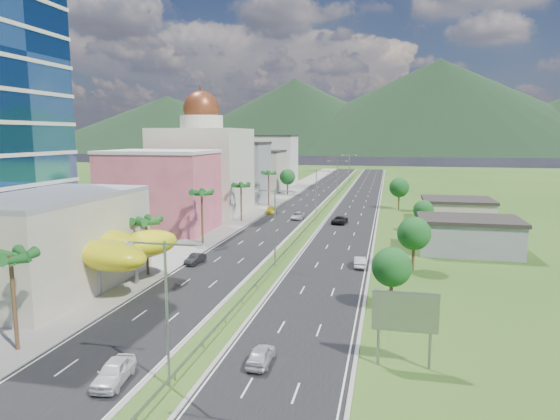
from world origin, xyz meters
The scene contains 38 objects.
ground centered at (0.00, 0.00, 0.00)m, with size 500.00×500.00×0.00m, color #2D5119.
road_left centered at (-7.50, 90.00, 0.02)m, with size 11.00×260.00×0.04m, color black.
road_right centered at (7.50, 90.00, 0.02)m, with size 11.00×260.00×0.04m, color black.
sidewalk_left centered at (-17.00, 90.00, 0.06)m, with size 7.00×260.00×0.12m, color gray.
median_guardrail centered at (0.00, 71.99, 0.62)m, with size 0.10×216.06×0.76m.
streetlight_median_a centered at (0.00, -25.00, 6.75)m, with size 6.04×0.25×11.00m.
streetlight_median_b centered at (0.00, 10.00, 6.75)m, with size 6.04×0.25×11.00m.
streetlight_median_c centered at (0.00, 50.00, 6.75)m, with size 6.04×0.25×11.00m.
streetlight_median_d centered at (0.00, 95.00, 6.75)m, with size 6.04×0.25×11.00m.
streetlight_median_e centered at (0.00, 140.00, 6.75)m, with size 6.04×0.25×11.00m.
lime_canopy centered at (-20.00, -4.00, 4.99)m, with size 18.00×15.00×7.40m.
pink_shophouse centered at (-28.00, 32.00, 7.50)m, with size 20.00×15.00×15.00m, color #C95264.
domed_building centered at (-28.00, 55.00, 11.35)m, with size 20.00×20.00×28.70m.
midrise_grey centered at (-27.00, 80.00, 8.00)m, with size 16.00×15.00×16.00m, color gray.
midrise_beige centered at (-27.00, 102.00, 6.50)m, with size 16.00×15.00×13.00m, color #A7A18A.
midrise_white centered at (-27.00, 125.00, 9.00)m, with size 16.00×15.00×18.00m, color silver.
billboard centered at (17.00, -18.00, 4.42)m, with size 5.20×0.35×6.20m.
shed_near centered at (28.00, 25.00, 2.50)m, with size 15.00×10.00×5.00m, color gray.
shed_far centered at (30.00, 55.00, 2.20)m, with size 14.00×12.00×4.40m, color #A7A18A.
palm_tree_a centered at (-15.50, -22.00, 8.02)m, with size 3.60×3.60×9.10m.
palm_tree_b centered at (-15.50, 2.00, 7.06)m, with size 3.60×3.60×8.10m.
palm_tree_c centered at (-15.50, 22.00, 8.50)m, with size 3.60×3.60×9.60m.
palm_tree_d centered at (-15.50, 45.00, 7.54)m, with size 3.60×3.60×8.60m.
palm_tree_e centered at (-15.50, 70.00, 8.31)m, with size 3.60×3.60×9.40m.
leafy_tree_lfar centered at (-15.50, 95.00, 5.58)m, with size 4.90×4.90×8.05m.
leafy_tree_ra centered at (16.00, -5.00, 4.78)m, with size 4.20×4.20×6.90m.
leafy_tree_rb centered at (19.00, 12.00, 5.18)m, with size 4.55×4.55×7.47m.
leafy_tree_rc centered at (22.00, 40.00, 4.37)m, with size 3.85×3.85×6.33m.
leafy_tree_rd centered at (18.00, 70.00, 5.58)m, with size 4.90×4.90×8.05m.
mountain_ridge centered at (60.00, 450.00, 0.00)m, with size 860.00×140.00×90.00m, color black, non-canonical shape.
car_white_near_left centered at (-4.29, -25.37, 0.89)m, with size 2.00×4.98×1.70m, color white.
car_dark_left centered at (-11.61, 8.95, 0.74)m, with size 1.49×4.27×1.41m, color black.
car_silver_mid_left centered at (-4.05, 50.24, 0.79)m, with size 2.49×5.40×1.50m, color #B6B8BF.
car_yellow_far_left centered at (-12.00, 57.57, 0.76)m, with size 2.03×4.98×1.45m, color gold.
car_white_near_right centered at (5.70, -20.00, 0.78)m, with size 1.75×4.35×1.48m, color silver.
car_silver_right centered at (11.77, 12.20, 0.80)m, with size 1.61×4.63×1.52m, color #A3A6AB.
car_dark_far_right centered at (5.59, 46.73, 0.84)m, with size 2.66×5.76×1.60m, color black.
motorcycle centered at (-9.20, -2.74, 0.73)m, with size 0.66×2.17×1.39m, color black.
Camera 1 is at (15.41, -57.03, 18.44)m, focal length 32.00 mm.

